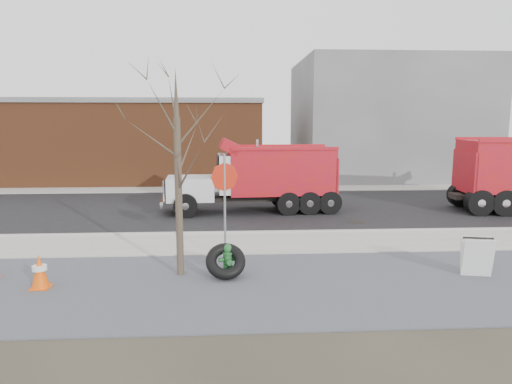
{
  "coord_description": "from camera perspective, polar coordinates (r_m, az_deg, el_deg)",
  "views": [
    {
      "loc": [
        -1.91,
        -13.94,
        3.93
      ],
      "look_at": [
        -0.99,
        2.15,
        1.4
      ],
      "focal_mm": 32.0,
      "sensor_mm": 36.0,
      "label": 1
    }
  ],
  "objects": [
    {
      "name": "dump_truck_red_b",
      "position": [
        19.63,
        0.56,
        2.13
      ],
      "size": [
        7.51,
        2.58,
        3.15
      ],
      "rotation": [
        0.0,
        0.0,
        3.2
      ],
      "color": "black",
      "rests_on": "ground"
    },
    {
      "name": "building_brick",
      "position": [
        32.0,
        -18.02,
        6.2
      ],
      "size": [
        20.2,
        8.2,
        5.3
      ],
      "color": "brown",
      "rests_on": "ground"
    },
    {
      "name": "sandwich_board",
      "position": [
        12.89,
        25.89,
        -7.27
      ],
      "size": [
        0.81,
        0.6,
        1.01
      ],
      "rotation": [
        0.0,
        0.0,
        -0.22
      ],
      "color": "silver",
      "rests_on": "ground"
    },
    {
      "name": "road",
      "position": [
        20.7,
        2.08,
        -2.0
      ],
      "size": [
        60.0,
        9.4,
        0.02
      ],
      "primitive_type": "cube",
      "color": "black",
      "rests_on": "ground"
    },
    {
      "name": "ground",
      "position": [
        14.6,
        4.39,
        -6.71
      ],
      "size": [
        120.0,
        120.0,
        0.0
      ],
      "primitive_type": "plane",
      "color": "#383328",
      "rests_on": "ground"
    },
    {
      "name": "far_sidewalk",
      "position": [
        26.3,
        0.93,
        0.39
      ],
      "size": [
        60.0,
        2.0,
        0.06
      ],
      "primitive_type": "cube",
      "color": "#9E9B93",
      "rests_on": "ground"
    },
    {
      "name": "curb",
      "position": [
        16.08,
        3.66,
        -5.04
      ],
      "size": [
        60.0,
        0.15,
        0.11
      ],
      "primitive_type": "cube",
      "color": "#9E9B93",
      "rests_on": "ground"
    },
    {
      "name": "fire_hydrant",
      "position": [
        11.77,
        -3.53,
        -8.61
      ],
      "size": [
        0.48,
        0.47,
        0.84
      ],
      "rotation": [
        0.0,
        0.0,
        0.23
      ],
      "color": "#2A6F34",
      "rests_on": "ground"
    },
    {
      "name": "bare_tree",
      "position": [
        11.43,
        -9.8,
        5.62
      ],
      "size": [
        3.2,
        3.2,
        5.2
      ],
      "color": "#382D23",
      "rests_on": "ground"
    },
    {
      "name": "stop_sign",
      "position": [
        12.82,
        -3.94,
        0.42
      ],
      "size": [
        0.77,
        0.35,
        3.02
      ],
      "rotation": [
        0.0,
        0.0,
        0.01
      ],
      "color": "gray",
      "rests_on": "ground"
    },
    {
      "name": "building_grey",
      "position": [
        33.75,
        15.77,
        8.7
      ],
      "size": [
        12.0,
        10.0,
        8.0
      ],
      "color": "gray",
      "rests_on": "ground"
    },
    {
      "name": "sidewalk",
      "position": [
        14.84,
        4.26,
        -6.34
      ],
      "size": [
        60.0,
        2.5,
        0.06
      ],
      "primitive_type": "cube",
      "color": "#9E9B93",
      "rests_on": "ground"
    },
    {
      "name": "traffic_cone_far",
      "position": [
        11.99,
        -25.41,
        -9.0
      ],
      "size": [
        0.43,
        0.43,
        0.83
      ],
      "color": "#F95307",
      "rests_on": "ground"
    },
    {
      "name": "truck_tire",
      "position": [
        11.58,
        -3.81,
        -8.62
      ],
      "size": [
        1.07,
        0.98,
        0.9
      ],
      "color": "black",
      "rests_on": "ground"
    },
    {
      "name": "gravel_verge",
      "position": [
        11.31,
        6.78,
        -11.39
      ],
      "size": [
        60.0,
        5.0,
        0.03
      ],
      "primitive_type": "cube",
      "color": "slate",
      "rests_on": "ground"
    }
  ]
}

